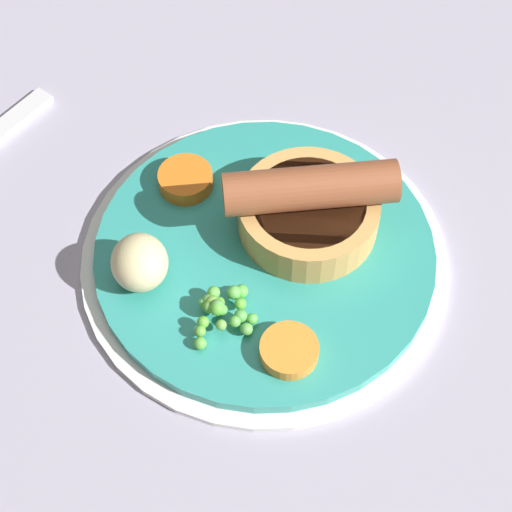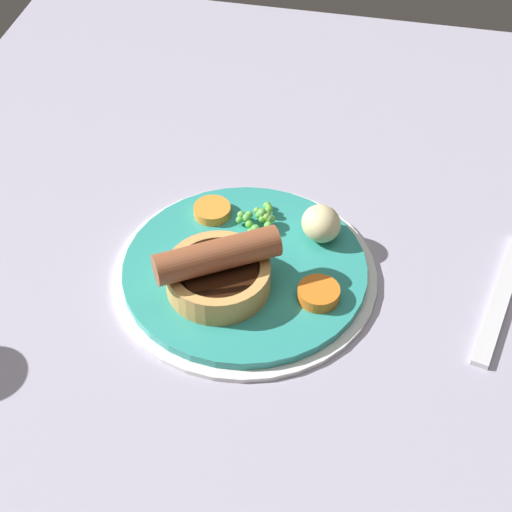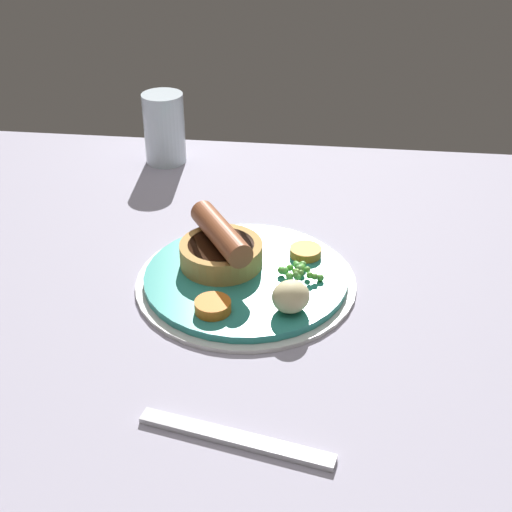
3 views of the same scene
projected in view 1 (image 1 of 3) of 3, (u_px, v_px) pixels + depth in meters
dining_table at (302, 254)px, 62.42cm from camera, size 110.00×80.00×3.00cm
dinner_plate at (265, 256)px, 59.85cm from camera, size 25.78×25.78×1.40cm
sausage_pudding at (303, 204)px, 58.58cm from camera, size 9.79×11.45×5.72cm
pea_pile at (222, 310)px, 55.34cm from camera, size 5.42×3.97×1.94cm
potato_chunk_0 at (140, 263)px, 56.42cm from camera, size 5.59×5.50×3.54cm
carrot_slice_0 at (183, 183)px, 61.60cm from camera, size 4.28×4.28×1.25cm
carrot_slice_4 at (289, 350)px, 54.23cm from camera, size 5.10×5.10×1.03cm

